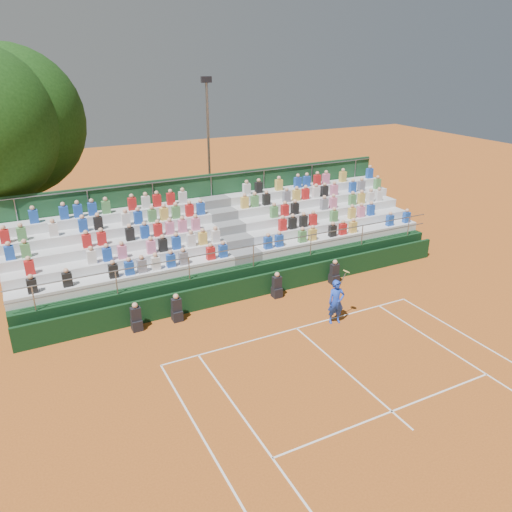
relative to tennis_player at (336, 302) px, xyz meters
name	(u,v)px	position (x,y,z in m)	size (l,w,h in m)	color
ground	(297,328)	(-1.62, 0.27, -0.92)	(90.00, 90.00, 0.00)	#B0571D
courtside_wall	(259,286)	(-1.62, 3.47, -0.42)	(20.00, 0.15, 1.00)	black
line_officials	(237,296)	(-2.92, 3.02, -0.44)	(9.71, 0.40, 1.19)	black
grandstand	(229,249)	(-1.62, 6.71, 0.17)	(20.00, 5.20, 4.40)	black
tennis_player	(336,302)	(0.00, 0.00, 0.00)	(0.91, 0.58, 2.22)	blue
tree_east	(8,122)	(-10.20, 13.27, 6.00)	(7.26, 7.26, 10.56)	#362013
floodlight_mast	(208,142)	(0.47, 14.12, 4.15)	(0.60, 0.25, 8.77)	gray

